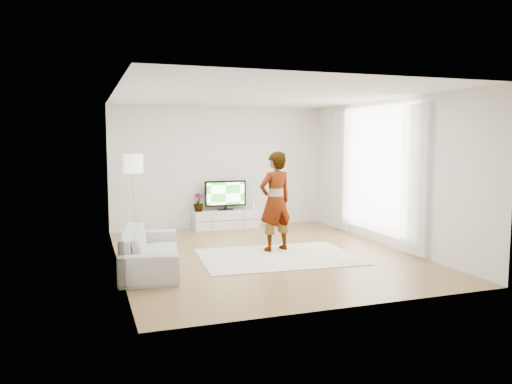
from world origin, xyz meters
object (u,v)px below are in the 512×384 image
object	(u,v)px
rug	(277,257)
sofa	(151,249)
player	(275,201)
floor_lamp	(133,167)
television	(226,194)
media_console	(226,219)

from	to	relation	value
rug	sofa	xyz separation A→B (m)	(-2.19, -0.10, 0.31)
player	sofa	world-z (taller)	player
player	floor_lamp	distance (m)	3.02
player	television	bearing A→B (deg)	-98.78
media_console	floor_lamp	bearing A→B (deg)	-160.69
sofa	floor_lamp	size ratio (longest dim) A/B	1.24
television	sofa	size ratio (longest dim) A/B	0.45
media_console	player	bearing A→B (deg)	-85.21
media_console	player	distance (m)	2.68
player	floor_lamp	size ratio (longest dim) A/B	1.04
television	media_console	bearing A→B (deg)	-90.00
floor_lamp	media_console	bearing A→B (deg)	19.31
media_console	rug	size ratio (longest dim) A/B	0.57
television	floor_lamp	world-z (taller)	floor_lamp
television	rug	bearing A→B (deg)	-88.58
television	floor_lamp	xyz separation A→B (m)	(-2.12, -0.77, 0.69)
rug	floor_lamp	bearing A→B (deg)	133.77
rug	floor_lamp	distance (m)	3.51
television	rug	world-z (taller)	television
media_console	rug	world-z (taller)	media_console
media_console	sofa	size ratio (longest dim) A/B	0.69
player	media_console	bearing A→B (deg)	-98.73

